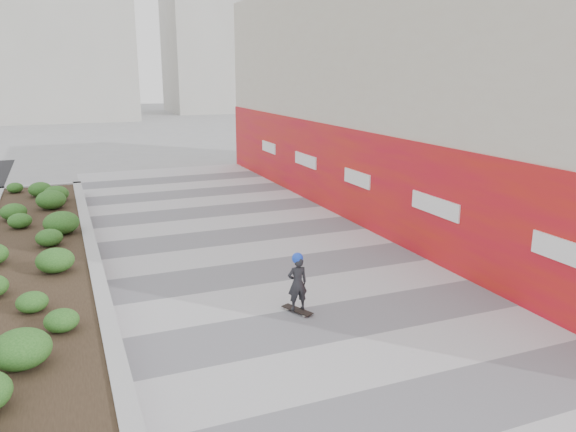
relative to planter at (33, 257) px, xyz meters
name	(u,v)px	position (x,y,z in m)	size (l,w,h in m)	color
ground	(380,365)	(5.50, -7.00, -0.42)	(160.00, 160.00, 0.00)	gray
walkway	(307,299)	(5.50, -4.00, -0.41)	(8.00, 36.00, 0.01)	#A8A8AD
building	(424,95)	(12.48, 1.98, 3.56)	(6.04, 24.08, 8.00)	beige
planter	(33,257)	(0.00, 0.00, 0.00)	(3.00, 18.00, 0.90)	#9E9EA0
distant_bldg_north_l	(42,15)	(0.50, 48.00, 9.58)	(16.00, 12.00, 20.00)	#ADAAA3
distant_bldg_north_r	(226,7)	(20.50, 53.00, 11.58)	(14.00, 10.00, 24.00)	#ADAAA3
manhole_cover	(328,296)	(6.00, -4.00, -0.42)	(0.44, 0.44, 0.01)	#595654
skateboarder	(297,283)	(5.03, -4.55, 0.24)	(0.48, 0.74, 1.29)	beige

